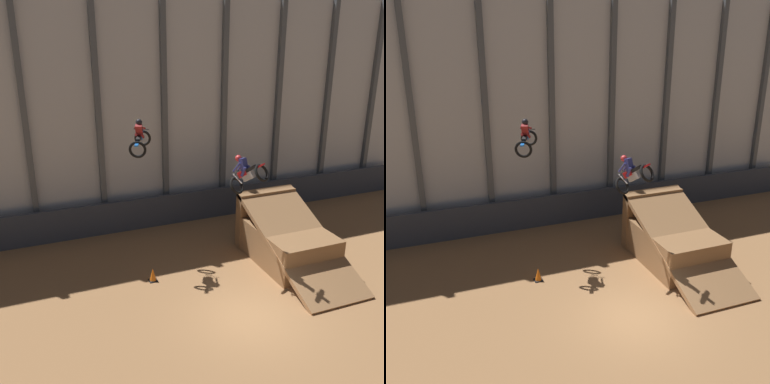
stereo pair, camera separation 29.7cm
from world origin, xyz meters
TOP-DOWN VIEW (x-y plane):
  - ground_plane at (0.00, 0.00)m, footprint 60.00×60.00m
  - arena_back_wall at (0.00, 9.87)m, footprint 32.00×0.40m
  - lower_barrier at (0.00, 9.17)m, footprint 31.36×0.20m
  - dirt_ramp at (3.63, 3.50)m, footprint 2.98×6.35m
  - rider_bike_left_air at (-2.41, 5.75)m, footprint 1.32×1.81m
  - rider_bike_right_air at (1.04, 2.67)m, footprint 1.38×1.81m
  - traffic_cone_near_ramp at (-2.61, 3.81)m, footprint 0.36×0.36m

SIDE VIEW (x-z plane):
  - ground_plane at x=0.00m, z-range 0.00..0.00m
  - traffic_cone_near_ramp at x=-2.61m, z-range -0.01..0.57m
  - lower_barrier at x=0.00m, z-range 0.00..1.68m
  - dirt_ramp at x=3.63m, z-range -0.48..2.41m
  - rider_bike_right_air at x=1.04m, z-range 3.80..5.48m
  - rider_bike_left_air at x=-2.41m, z-range 4.93..6.46m
  - arena_back_wall at x=0.00m, z-range 0.00..11.58m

